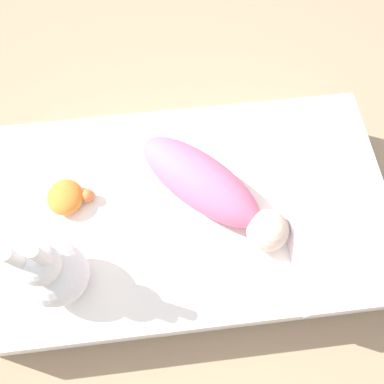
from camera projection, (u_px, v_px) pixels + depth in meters
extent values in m
plane|color=#9E8466|center=(186.00, 227.00, 1.46)|extent=(12.00, 12.00, 0.00)
cube|color=white|center=(185.00, 217.00, 1.36)|extent=(1.38, 0.78, 0.23)
ellipsoid|color=pink|center=(199.00, 181.00, 1.20)|extent=(0.45, 0.45, 0.15)
sphere|color=beige|center=(267.00, 230.00, 1.14)|extent=(0.13, 0.13, 0.13)
cube|color=white|center=(351.00, 249.00, 1.15)|extent=(0.36, 0.36, 0.08)
sphere|color=white|center=(57.00, 274.00, 1.07)|extent=(0.18, 0.18, 0.18)
sphere|color=white|center=(40.00, 265.00, 0.95)|extent=(0.11, 0.11, 0.11)
cylinder|color=white|center=(14.00, 259.00, 0.87)|extent=(0.03, 0.03, 0.10)
cylinder|color=white|center=(40.00, 256.00, 0.88)|extent=(0.03, 0.03, 0.10)
ellipsoid|color=orange|center=(65.00, 197.00, 1.22)|extent=(0.12, 0.13, 0.07)
sphere|color=orange|center=(88.00, 196.00, 1.23)|extent=(0.04, 0.04, 0.04)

